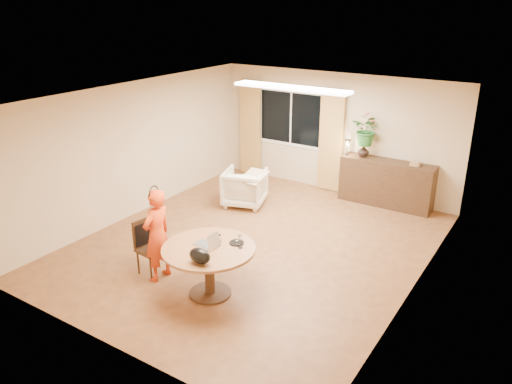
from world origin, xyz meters
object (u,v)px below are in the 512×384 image
at_px(dining_table, 209,258).
at_px(armchair, 245,187).
at_px(dining_chair, 151,248).
at_px(sideboard, 386,183).
at_px(child, 157,235).

height_order(dining_table, armchair, same).
height_order(dining_chair, sideboard, sideboard).
height_order(dining_chair, armchair, dining_chair).
xyz_separation_m(dining_chair, armchair, (-0.35, 3.11, -0.06)).
distance_m(child, sideboard, 5.10).
height_order(child, sideboard, child).
distance_m(dining_table, sideboard, 4.77).
xyz_separation_m(dining_table, dining_chair, (-1.12, -0.02, -0.16)).
height_order(child, armchair, child).
distance_m(dining_chair, child, 0.35).
xyz_separation_m(dining_table, sideboard, (0.99, 4.66, -0.12)).
relative_size(armchair, sideboard, 0.44).
bearing_deg(sideboard, child, -112.19).
bearing_deg(sideboard, armchair, -147.45).
xyz_separation_m(dining_chair, child, (0.19, -0.04, 0.29)).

